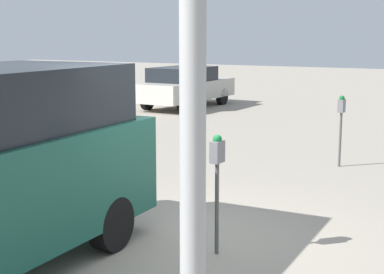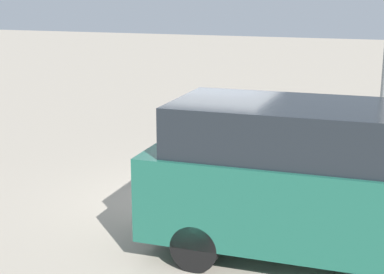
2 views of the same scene
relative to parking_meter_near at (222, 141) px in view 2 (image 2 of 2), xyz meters
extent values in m
plane|color=gray|center=(-0.18, -0.59, -1.09)|extent=(80.00, 80.00, 0.00)
cylinder|color=#4C4C4C|center=(0.00, 0.00, -0.52)|extent=(0.05, 0.05, 1.14)
cube|color=slate|center=(0.00, 0.00, 0.18)|extent=(0.20, 0.12, 0.26)
sphere|color=#14662D|center=(0.00, 0.00, 0.33)|extent=(0.11, 0.11, 0.11)
cube|color=beige|center=(2.78, 1.16, -0.81)|extent=(0.44, 0.44, 0.55)
cube|color=#195142|center=(2.00, -2.06, -0.13)|extent=(4.78, 2.13, 1.22)
cube|color=black|center=(1.88, -2.07, 0.84)|extent=(3.83, 1.95, 0.72)
cylinder|color=black|center=(0.51, -1.20, -0.74)|extent=(0.69, 0.26, 0.68)
cylinder|color=black|center=(0.55, -2.99, -0.74)|extent=(0.69, 0.26, 0.68)
camera|label=1|loc=(6.15, 2.96, 1.56)|focal=55.00mm
camera|label=2|loc=(3.08, -10.11, 2.72)|focal=55.00mm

